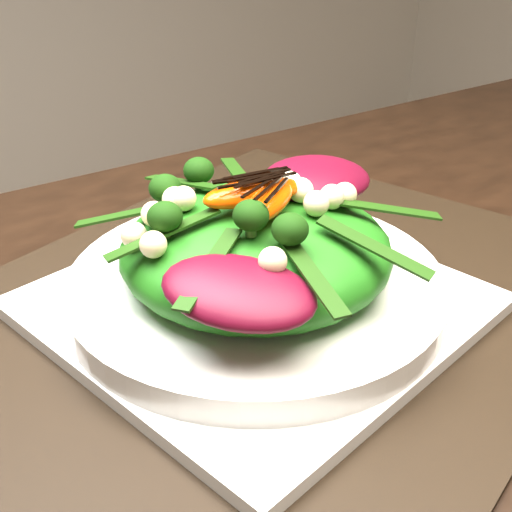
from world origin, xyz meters
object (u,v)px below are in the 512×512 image
placemat (256,312)px  orange_segment (207,189)px  dining_table (488,366)px  plate_base (256,304)px  salad_bowl (256,286)px  lettuce_mound (256,249)px

placemat → orange_segment: size_ratio=9.33×
orange_segment → dining_table: bearing=-49.0°
dining_table → plate_base: dining_table is taller
salad_bowl → lettuce_mound: (0.00, 0.00, 0.03)m
dining_table → salad_bowl: bearing=134.1°
salad_bowl → orange_segment: bearing=117.1°
lettuce_mound → orange_segment: 0.05m
dining_table → placemat: 0.17m
dining_table → orange_segment: (-0.14, 0.16, 0.11)m
dining_table → placemat: bearing=134.1°
salad_bowl → orange_segment: 0.08m
plate_base → salad_bowl: 0.02m
plate_base → placemat: bearing=63.4°
dining_table → lettuce_mound: 0.19m
dining_table → lettuce_mound: dining_table is taller
lettuce_mound → dining_table: bearing=-45.9°
placemat → orange_segment: (-0.02, 0.03, 0.09)m
salad_bowl → orange_segment: size_ratio=4.68×
plate_base → orange_segment: (-0.02, 0.03, 0.08)m
placemat → lettuce_mound: lettuce_mound is taller
plate_base → orange_segment: orange_segment is taller
orange_segment → placemat: bearing=-62.9°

